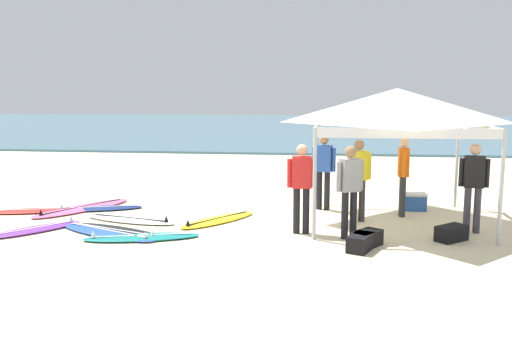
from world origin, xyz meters
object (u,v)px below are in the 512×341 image
(person_yellow, at_px, (359,175))
(person_red, at_px, (302,182))
(person_black, at_px, (474,182))
(gear_bag_near_tent, at_px, (361,243))
(surfboard_navy, at_px, (98,208))
(surfboard_teal, at_px, (141,237))
(canopy_tent, at_px, (397,106))
(surfboard_purple, at_px, (34,229))
(surfboard_white, at_px, (131,219))
(person_blue, at_px, (324,167))
(surfboard_yellow, at_px, (218,220))
(surfboard_black, at_px, (113,231))
(person_orange, at_px, (403,171))
(person_grey, at_px, (350,185))
(surfboard_pink, at_px, (82,208))
(gear_bag_on_sand, at_px, (451,233))
(cooler_box, at_px, (415,202))
(gear_bag_by_pole, at_px, (367,239))
(surfboard_red, at_px, (32,211))

(person_yellow, relative_size, person_red, 1.00)
(person_black, height_order, gear_bag_near_tent, person_black)
(surfboard_navy, height_order, surfboard_teal, same)
(canopy_tent, xyz_separation_m, surfboard_purple, (-7.01, -1.67, -2.35))
(surfboard_white, xyz_separation_m, person_blue, (3.98, 1.63, 0.95))
(person_black, distance_m, gear_bag_near_tent, 2.78)
(surfboard_white, bearing_deg, surfboard_yellow, 5.63)
(surfboard_white, relative_size, person_red, 1.28)
(surfboard_black, bearing_deg, person_orange, 20.37)
(surfboard_black, xyz_separation_m, person_grey, (4.48, 0.14, 0.95))
(surfboard_pink, distance_m, person_black, 8.43)
(canopy_tent, relative_size, surfboard_yellow, 1.71)
(person_yellow, xyz_separation_m, gear_bag_on_sand, (1.60, -1.29, -0.85))
(surfboard_black, bearing_deg, gear_bag_on_sand, 1.64)
(surfboard_pink, height_order, person_yellow, person_yellow)
(gear_bag_near_tent, xyz_separation_m, cooler_box, (1.44, 3.40, 0.06))
(person_black, relative_size, cooler_box, 3.42)
(surfboard_pink, xyz_separation_m, person_grey, (5.95, -1.76, 0.95))
(surfboard_white, xyz_separation_m, person_grey, (4.46, -0.81, 0.95))
(surfboard_teal, height_order, person_grey, person_grey)
(person_black, bearing_deg, surfboard_navy, 172.29)
(cooler_box, bearing_deg, canopy_tent, -118.33)
(surfboard_yellow, relative_size, surfboard_navy, 0.96)
(surfboard_white, xyz_separation_m, surfboard_black, (-0.02, -0.95, -0.00))
(person_blue, distance_m, cooler_box, 2.23)
(cooler_box, bearing_deg, gear_bag_by_pole, -112.77)
(person_yellow, relative_size, person_orange, 1.00)
(surfboard_white, bearing_deg, person_red, -8.91)
(surfboard_black, relative_size, person_yellow, 1.44)
(person_grey, xyz_separation_m, person_red, (-0.89, 0.25, 0.00))
(cooler_box, bearing_deg, person_orange, -120.76)
(surfboard_pink, xyz_separation_m, person_orange, (7.18, 0.22, 0.95))
(person_red, relative_size, cooler_box, 3.42)
(surfboard_black, relative_size, cooler_box, 4.93)
(surfboard_pink, xyz_separation_m, person_red, (5.07, -1.51, 0.95))
(surfboard_white, height_order, person_red, person_red)
(surfboard_red, distance_m, surfboard_navy, 1.44)
(cooler_box, bearing_deg, surfboard_white, -163.44)
(surfboard_teal, bearing_deg, person_blue, 41.75)
(person_black, relative_size, gear_bag_near_tent, 2.85)
(surfboard_black, relative_size, gear_bag_near_tent, 4.11)
(canopy_tent, xyz_separation_m, gear_bag_near_tent, (-0.81, -2.22, -2.25))
(surfboard_teal, xyz_separation_m, cooler_box, (5.39, 3.13, 0.16))
(canopy_tent, xyz_separation_m, surfboard_red, (-7.92, -0.09, -2.35))
(gear_bag_on_sand, bearing_deg, gear_bag_by_pole, -159.88)
(surfboard_purple, xyz_separation_m, person_black, (8.39, 0.93, 0.95))
(person_blue, relative_size, cooler_box, 3.42)
(surfboard_navy, height_order, gear_bag_on_sand, gear_bag_on_sand)
(surfboard_teal, relative_size, person_orange, 1.27)
(surfboard_yellow, bearing_deg, surfboard_white, -174.37)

